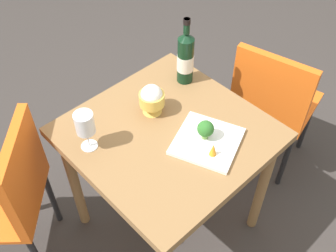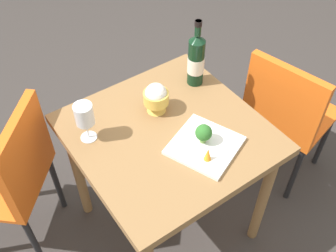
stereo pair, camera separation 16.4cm
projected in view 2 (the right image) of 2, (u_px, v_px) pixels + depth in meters
The scene contains 10 objects.
ground_plane at pixel (168, 221), 2.20m from camera, with size 8.00×8.00×0.00m, color #383330.
dining_table at pixel (168, 147), 1.74m from camera, with size 0.77×0.77×0.73m.
chair_near_window at pixel (16, 172), 1.77m from camera, with size 0.57×0.57×0.85m.
chair_by_wall at pixel (285, 111), 2.04m from camera, with size 0.48×0.48×0.85m.
wine_bottle at pixel (196, 60), 1.79m from camera, with size 0.08×0.08×0.33m.
wine_glass at pixel (84, 115), 1.55m from camera, with size 0.08×0.08×0.18m.
rice_bowl at pixel (156, 97), 1.70m from camera, with size 0.11×0.11×0.14m.
serving_plate at pixel (205, 145), 1.60m from camera, with size 0.33×0.33×0.02m.
broccoli_floret at pixel (204, 133), 1.57m from camera, with size 0.07×0.07×0.09m.
carrot_garnish_left at pixel (208, 154), 1.52m from camera, with size 0.03×0.03×0.06m.
Camera 2 is at (-0.92, 0.65, 1.96)m, focal length 42.73 mm.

